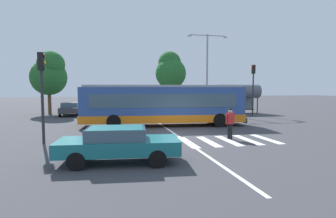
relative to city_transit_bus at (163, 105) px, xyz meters
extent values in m
plane|color=#3D3D42|center=(0.43, -3.83, -1.59)|extent=(160.00, 160.00, 0.00)
cylinder|color=black|center=(4.10, 0.78, -1.09)|extent=(1.02, 0.40, 1.00)
cylinder|color=black|center=(3.87, -1.56, -1.09)|extent=(1.02, 0.40, 1.00)
cylinder|color=black|center=(-3.44, 1.52, -1.09)|extent=(1.02, 0.40, 1.00)
cylinder|color=black|center=(-3.66, -0.82, -1.09)|extent=(1.02, 0.40, 1.00)
cube|color=#2D4C8E|center=(-0.02, 0.00, 0.04)|extent=(12.03, 3.69, 2.55)
cube|color=orange|center=(-0.02, 0.00, -0.96)|extent=(12.15, 3.73, 0.55)
cube|color=#3D5666|center=(-0.02, 0.00, 0.34)|extent=(10.62, 3.60, 0.96)
cube|color=#3D5666|center=(5.87, -0.58, 0.24)|extent=(0.26, 2.24, 1.63)
cube|color=black|center=(5.87, -0.58, 1.13)|extent=(0.25, 1.93, 0.28)
cube|color=#99999E|center=(-0.02, 0.00, 1.39)|extent=(11.54, 3.44, 0.16)
cube|color=#28282B|center=(5.99, -0.59, -1.16)|extent=(0.37, 2.55, 0.36)
cylinder|color=black|center=(2.52, -5.99, -1.16)|extent=(0.16, 0.16, 0.85)
cylinder|color=black|center=(2.56, -6.16, -1.16)|extent=(0.16, 0.16, 0.85)
cube|color=#B22323|center=(2.54, -6.07, -0.44)|extent=(0.45, 0.34, 0.60)
cylinder|color=#B22323|center=(2.31, -6.13, -0.47)|extent=(0.10, 0.10, 0.55)
cylinder|color=#B22323|center=(2.78, -6.02, -0.47)|extent=(0.10, 0.10, 0.55)
sphere|color=tan|center=(2.54, -6.07, -0.03)|extent=(0.22, 0.22, 0.22)
sphere|color=black|center=(2.54, -6.07, 0.04)|extent=(0.19, 0.19, 0.19)
cylinder|color=black|center=(-2.19, -8.90, -1.27)|extent=(0.66, 0.26, 0.64)
cylinder|color=black|center=(-2.35, -10.56, -1.27)|extent=(0.66, 0.26, 0.64)
cylinder|color=black|center=(-4.96, -8.62, -1.27)|extent=(0.66, 0.26, 0.64)
cylinder|color=black|center=(-5.13, -10.29, -1.27)|extent=(0.66, 0.26, 0.64)
cube|color=#196B70|center=(-3.66, -9.59, -0.95)|extent=(4.66, 2.26, 0.52)
cube|color=#3D5666|center=(-3.75, -9.58, -0.47)|extent=(2.31, 1.81, 0.44)
cube|color=#196B70|center=(-3.75, -9.58, -0.28)|extent=(2.12, 1.72, 0.09)
cylinder|color=black|center=(-8.76, 11.12, -1.27)|extent=(0.22, 0.65, 0.64)
cylinder|color=black|center=(-7.09, 11.17, -1.27)|extent=(0.22, 0.65, 0.64)
cylinder|color=black|center=(-8.68, 8.33, -1.27)|extent=(0.22, 0.65, 0.64)
cylinder|color=black|center=(-7.01, 8.38, -1.27)|extent=(0.22, 0.65, 0.64)
cube|color=#38383D|center=(-7.89, 9.75, -0.95)|extent=(1.94, 4.55, 0.52)
cube|color=#3D5666|center=(-7.88, 9.66, -0.47)|extent=(1.66, 2.20, 0.44)
cube|color=#38383D|center=(-7.88, 9.66, -0.28)|extent=(1.58, 2.02, 0.09)
cylinder|color=black|center=(-5.90, 11.79, -1.27)|extent=(0.22, 0.65, 0.64)
cylinder|color=black|center=(-4.23, 11.83, -1.27)|extent=(0.22, 0.65, 0.64)
cylinder|color=black|center=(-5.83, 9.00, -1.27)|extent=(0.22, 0.65, 0.64)
cylinder|color=black|center=(-4.16, 9.04, -1.27)|extent=(0.22, 0.65, 0.64)
cube|color=#196B70|center=(-5.03, 10.42, -0.95)|extent=(1.94, 4.55, 0.52)
cube|color=#3D5666|center=(-5.03, 10.33, -0.47)|extent=(1.66, 2.20, 0.44)
cube|color=#196B70|center=(-5.03, 10.33, -0.28)|extent=(1.58, 2.02, 0.09)
cylinder|color=black|center=(-3.34, 11.49, -1.27)|extent=(0.21, 0.64, 0.64)
cylinder|color=black|center=(-1.66, 11.46, -1.27)|extent=(0.21, 0.64, 0.64)
cylinder|color=black|center=(-3.39, 8.70, -1.27)|extent=(0.21, 0.64, 0.64)
cylinder|color=black|center=(-1.71, 8.67, -1.27)|extent=(0.21, 0.64, 0.64)
cube|color=white|center=(-2.52, 10.08, -0.95)|extent=(1.90, 4.53, 0.52)
cube|color=#3D5666|center=(-2.53, 9.99, -0.47)|extent=(1.64, 2.19, 0.44)
cube|color=white|center=(-2.53, 9.99, -0.28)|extent=(1.56, 2.01, 0.09)
cylinder|color=black|center=(-0.52, 11.50, -1.27)|extent=(0.23, 0.65, 0.64)
cylinder|color=black|center=(1.15, 11.57, -1.27)|extent=(0.23, 0.65, 0.64)
cylinder|color=black|center=(-0.40, 8.71, -1.27)|extent=(0.23, 0.65, 0.64)
cylinder|color=black|center=(1.27, 8.78, -1.27)|extent=(0.23, 0.65, 0.64)
cube|color=#B7BABF|center=(0.38, 10.14, -0.95)|extent=(2.02, 4.58, 0.52)
cube|color=#3D5666|center=(0.38, 10.05, -0.47)|extent=(1.70, 2.23, 0.44)
cube|color=#B7BABF|center=(0.38, 10.05, -0.28)|extent=(1.62, 2.05, 0.09)
cylinder|color=black|center=(2.20, 11.46, -1.27)|extent=(0.22, 0.65, 0.64)
cylinder|color=black|center=(3.87, 11.41, -1.27)|extent=(0.22, 0.65, 0.64)
cylinder|color=black|center=(2.11, 8.67, -1.27)|extent=(0.22, 0.65, 0.64)
cylinder|color=black|center=(3.78, 8.62, -1.27)|extent=(0.22, 0.65, 0.64)
cube|color=#C6B793|center=(2.99, 10.04, -0.95)|extent=(1.97, 4.56, 0.52)
cube|color=#3D5666|center=(2.99, 9.95, -0.47)|extent=(1.67, 2.21, 0.44)
cube|color=#C6B793|center=(2.99, 9.95, -0.28)|extent=(1.59, 2.03, 0.09)
cylinder|color=black|center=(4.93, 11.36, -1.27)|extent=(0.21, 0.64, 0.64)
cylinder|color=black|center=(6.60, 11.35, -1.27)|extent=(0.21, 0.64, 0.64)
cylinder|color=black|center=(4.90, 8.57, -1.27)|extent=(0.21, 0.64, 0.64)
cylinder|color=black|center=(6.57, 8.56, -1.27)|extent=(0.21, 0.64, 0.64)
cube|color=black|center=(5.75, 9.96, -0.95)|extent=(1.87, 4.52, 0.52)
cube|color=#3D5666|center=(5.75, 9.87, -0.47)|extent=(1.62, 2.18, 0.44)
cube|color=black|center=(5.75, 9.87, -0.28)|extent=(1.55, 2.00, 0.09)
cylinder|color=#28282B|center=(-7.26, -5.16, 0.26)|extent=(0.14, 0.14, 3.69)
cube|color=black|center=(-7.26, -5.16, 2.56)|extent=(0.28, 0.32, 0.90)
cylinder|color=#410907|center=(-7.09, -5.16, 2.83)|extent=(0.04, 0.20, 0.20)
cylinder|color=yellow|center=(-7.09, -5.16, 2.53)|extent=(0.04, 0.20, 0.20)
cylinder|color=#093B10|center=(-7.09, -5.16, 2.23)|extent=(0.04, 0.20, 0.20)
cylinder|color=#28282B|center=(10.61, 5.58, 0.57)|extent=(0.14, 0.14, 4.32)
cube|color=black|center=(10.61, 5.58, 3.18)|extent=(0.28, 0.32, 0.90)
cylinder|color=red|center=(10.44, 5.58, 3.45)|extent=(0.04, 0.20, 0.20)
cylinder|color=#463707|center=(10.44, 5.58, 3.15)|extent=(0.04, 0.20, 0.20)
cylinder|color=#093B10|center=(10.44, 5.58, 2.85)|extent=(0.04, 0.20, 0.20)
cylinder|color=#28282B|center=(8.15, 8.02, -0.44)|extent=(0.12, 0.12, 2.30)
cylinder|color=#28282B|center=(12.61, 8.02, -0.44)|extent=(0.12, 0.12, 2.30)
cube|color=slate|center=(10.38, 8.72, -0.32)|extent=(4.28, 0.04, 1.93)
cylinder|color=#515660|center=(10.38, 8.02, 0.89)|extent=(4.55, 1.54, 1.54)
cube|color=#4C3823|center=(10.38, 8.02, -1.14)|extent=(3.57, 0.36, 0.08)
cylinder|color=#939399|center=(6.90, 9.13, 2.84)|extent=(0.20, 0.20, 8.85)
cylinder|color=#939399|center=(7.96, 9.13, 7.11)|extent=(2.13, 0.10, 0.10)
ellipsoid|color=silver|center=(9.03, 9.13, 6.98)|extent=(0.60, 0.32, 0.20)
cylinder|color=#939399|center=(5.84, 9.13, 7.11)|extent=(2.13, 0.10, 0.10)
ellipsoid|color=silver|center=(4.77, 9.13, 6.98)|extent=(0.60, 0.32, 0.20)
cylinder|color=brown|center=(-10.28, 11.78, -0.26)|extent=(0.36, 0.36, 2.66)
sphere|color=#236028|center=(-10.28, 11.78, 2.42)|extent=(3.86, 3.86, 3.86)
sphere|color=#236028|center=(-9.94, 11.40, 3.77)|extent=(2.89, 2.89, 2.89)
cylinder|color=brown|center=(4.54, 17.06, 0.11)|extent=(0.36, 0.36, 3.40)
sphere|color=#236028|center=(4.54, 17.06, 3.30)|extent=(4.26, 4.26, 4.26)
sphere|color=#236028|center=(4.46, 17.44, 4.80)|extent=(3.20, 3.20, 3.20)
cube|color=silver|center=(-2.26, -6.49, -1.58)|extent=(0.45, 2.93, 0.01)
cube|color=silver|center=(-1.13, -6.49, -1.58)|extent=(0.45, 2.93, 0.01)
cube|color=silver|center=(0.00, -6.49, -1.58)|extent=(0.45, 2.93, 0.01)
cube|color=silver|center=(1.13, -6.49, -1.58)|extent=(0.45, 2.93, 0.01)
cube|color=silver|center=(2.26, -6.49, -1.58)|extent=(0.45, 2.93, 0.01)
cube|color=silver|center=(3.39, -6.49, -1.58)|extent=(0.45, 2.93, 0.01)
cube|color=silver|center=(4.52, -6.49, -1.58)|extent=(0.45, 2.93, 0.01)
cube|color=silver|center=(-0.03, -1.83, -1.59)|extent=(0.16, 24.00, 0.01)
camera|label=1|loc=(-4.03, -19.82, 1.22)|focal=28.93mm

